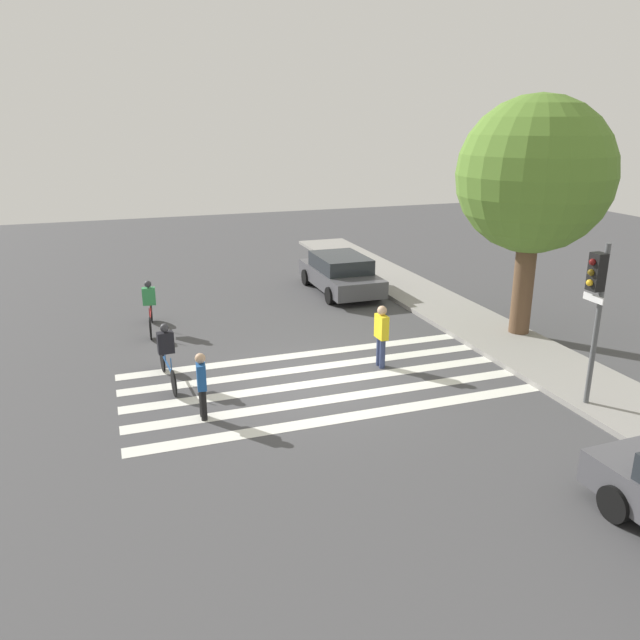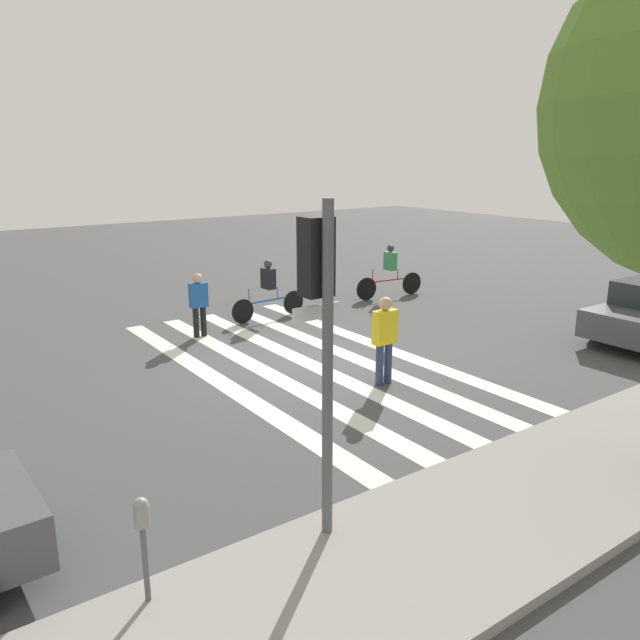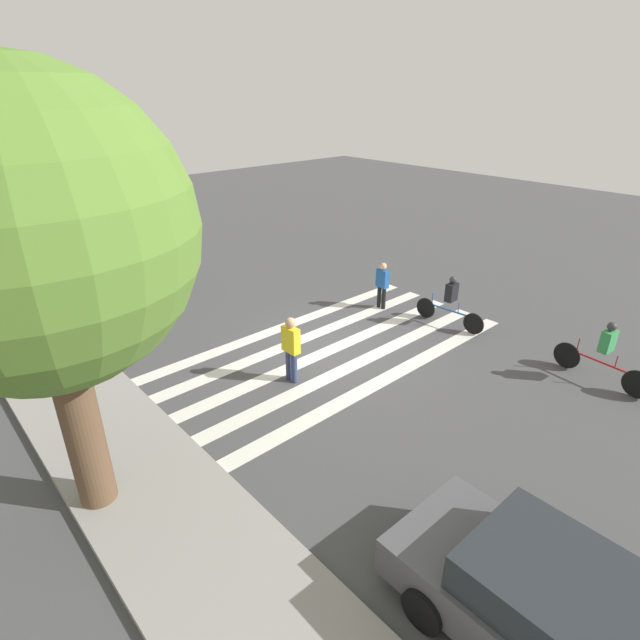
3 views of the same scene
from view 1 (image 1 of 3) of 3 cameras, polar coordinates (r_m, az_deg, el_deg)
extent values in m
plane|color=#444447|center=(16.12, 0.07, -5.75)|extent=(60.00, 60.00, 0.00)
cube|color=gray|center=(18.94, 18.25, -2.77)|extent=(36.00, 2.50, 0.14)
cube|color=silver|center=(17.92, -2.08, -3.24)|extent=(0.44, 10.00, 0.01)
cube|color=silver|center=(17.01, -1.07, -4.42)|extent=(0.44, 10.00, 0.01)
cube|color=silver|center=(16.12, 0.07, -5.73)|extent=(0.44, 10.00, 0.01)
cube|color=silver|center=(15.24, 1.34, -7.20)|extent=(0.44, 10.00, 0.01)
cube|color=silver|center=(14.39, 2.78, -8.83)|extent=(0.44, 10.00, 0.01)
cylinder|color=#515456|center=(15.38, 23.95, -0.75)|extent=(0.12, 0.12, 3.92)
cube|color=black|center=(14.90, 24.00, 4.04)|extent=(0.32, 0.26, 0.84)
cube|color=silver|center=(15.04, 23.71, 1.83)|extent=(0.60, 0.02, 0.16)
sphere|color=#590F0F|center=(14.74, 23.65, 4.88)|extent=(0.15, 0.15, 0.15)
sphere|color=#59470F|center=(14.79, 23.54, 4.01)|extent=(0.15, 0.15, 0.15)
sphere|color=gold|center=(14.84, 23.43, 3.14)|extent=(0.15, 0.15, 0.15)
cylinder|color=brown|center=(19.99, 18.08, 2.99)|extent=(0.62, 0.62, 3.24)
sphere|color=#567F2D|center=(19.44, 19.04, 12.43)|extent=(4.50, 4.50, 4.50)
cylinder|color=navy|center=(17.15, 5.42, -2.84)|extent=(0.15, 0.15, 0.82)
cylinder|color=navy|center=(16.97, 5.73, -3.09)|extent=(0.15, 0.15, 0.82)
cube|color=yellow|center=(16.81, 5.65, -0.61)|extent=(0.49, 0.23, 0.65)
sphere|color=tan|center=(16.67, 5.70, 0.87)|extent=(0.26, 0.26, 0.26)
cylinder|color=black|center=(14.49, -10.71, -7.32)|extent=(0.14, 0.14, 0.75)
cylinder|color=black|center=(14.31, -10.59, -7.64)|extent=(0.14, 0.14, 0.75)
cube|color=#1E5199|center=(14.13, -10.81, -5.02)|extent=(0.45, 0.24, 0.59)
sphere|color=tan|center=(13.97, -10.90, -3.46)|extent=(0.23, 0.23, 0.23)
cylinder|color=black|center=(15.69, -13.22, -5.65)|extent=(0.65, 0.08, 0.65)
cylinder|color=black|center=(17.22, -14.21, -3.56)|extent=(0.65, 0.08, 0.65)
cube|color=#1E4C8C|center=(16.38, -13.78, -3.98)|extent=(1.42, 0.13, 0.04)
cylinder|color=#1E4C8C|center=(16.60, -13.99, -3.11)|extent=(0.03, 0.03, 0.32)
cylinder|color=#1E4C8C|center=(15.73, -13.45, -4.10)|extent=(0.03, 0.03, 0.40)
cube|color=black|center=(16.18, -13.94, -2.02)|extent=(0.27, 0.41, 0.55)
sphere|color=#333338|center=(16.05, -14.04, -0.70)|extent=(0.22, 0.22, 0.22)
cylinder|color=black|center=(19.77, -15.24, -0.76)|extent=(0.70, 0.11, 0.70)
cylinder|color=black|center=(21.43, -15.17, 0.70)|extent=(0.70, 0.11, 0.70)
cube|color=maroon|center=(20.54, -15.24, 0.51)|extent=(1.48, 0.18, 0.04)
cylinder|color=maroon|center=(20.78, -15.27, 1.18)|extent=(0.03, 0.03, 0.32)
cylinder|color=maroon|center=(19.86, -15.32, 0.51)|extent=(0.03, 0.03, 0.40)
cube|color=#338C4C|center=(20.37, -15.38, 2.11)|extent=(0.28, 0.42, 0.55)
sphere|color=#333338|center=(20.27, -15.47, 3.18)|extent=(0.22, 0.22, 0.22)
cube|color=#4C4C51|center=(24.31, 1.88, 3.90)|extent=(4.71, 1.97, 0.63)
cube|color=#23282D|center=(24.17, 1.89, 5.27)|extent=(2.60, 1.80, 0.56)
cylinder|color=black|center=(23.42, 5.31, 2.64)|extent=(0.64, 0.20, 0.64)
cylinder|color=black|center=(22.73, 0.91, 2.25)|extent=(0.64, 0.20, 0.64)
cylinder|color=black|center=(26.02, 2.71, 4.26)|extent=(0.64, 0.20, 0.64)
cylinder|color=black|center=(25.41, -1.30, 3.94)|extent=(0.64, 0.20, 0.64)
cylinder|color=black|center=(11.99, 25.38, -14.94)|extent=(0.65, 0.22, 0.64)
camera|label=2|loc=(16.92, 46.73, 5.05)|focal=35.00mm
camera|label=3|loc=(26.53, 11.88, 18.20)|focal=28.00mm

